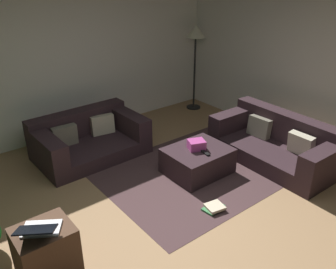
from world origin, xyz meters
The scene contains 12 objects.
ground_plane centered at (0.00, 0.00, 0.00)m, with size 6.40×6.40×0.00m, color #93704C.
rear_partition centered at (0.00, 3.14, 1.30)m, with size 6.40×0.12×2.60m, color silver.
couch_left centered at (0.14, 2.24, 0.25)m, with size 1.60×1.03×0.62m.
couch_right centered at (2.24, 0.34, 0.26)m, with size 0.92×1.85×0.67m.
ottoman centered at (1.08, 0.80, 0.18)m, with size 0.85×0.69×0.36m, color #2D1E23.
gift_box centered at (1.07, 0.82, 0.42)m, with size 0.22×0.19×0.13m, color #B23F8C.
tv_remote centered at (1.07, 0.64, 0.37)m, with size 0.05×0.16×0.02m, color black.
side_table centered at (-1.25, 0.35, 0.25)m, with size 0.52×0.44×0.50m, color #4C3323.
laptop centered at (-1.28, 0.30, 0.55)m, with size 0.48×0.49×0.17m.
book_stack centered at (0.65, 0.04, 0.03)m, with size 0.28×0.23×0.06m.
corner_lamp centered at (2.71, 2.69, 1.41)m, with size 0.36×0.36×1.65m.
area_rug centered at (1.08, 0.80, 0.00)m, with size 2.60×2.00×0.01m, color #422D2F.
Camera 1 is at (-1.93, -2.34, 2.65)m, focal length 38.19 mm.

